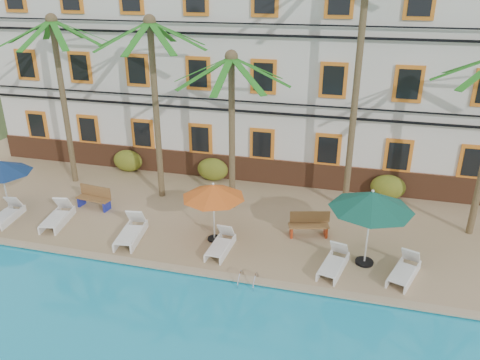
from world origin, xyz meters
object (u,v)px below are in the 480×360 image
(palm_b, at_px, (154,84))
(lounger_b, at_px, (58,216))
(umbrella_red, at_px, (213,191))
(lounger_c, at_px, (131,231))
(lounger_e, at_px, (334,263))
(bench_right, at_px, (308,224))
(umbrella_blue, at_px, (1,167))
(lounger_f, at_px, (405,270))
(pool_ladder, at_px, (248,282))
(palm_d, at_px, (360,53))
(lounger_d, at_px, (221,244))
(palm_c, at_px, (232,108))
(umbrella_green, at_px, (372,201))
(palm_a, at_px, (60,77))
(lounger_a, at_px, (7,214))
(bench_left, at_px, (95,197))

(palm_b, relative_size, lounger_b, 3.82)
(umbrella_red, distance_m, lounger_c, 3.51)
(palm_b, xyz_separation_m, lounger_e, (7.86, -3.92, -4.71))
(bench_right, bearing_deg, palm_b, 164.88)
(umbrella_blue, relative_size, lounger_c, 1.16)
(lounger_f, height_order, pool_ladder, lounger_f)
(palm_d, bearing_deg, lounger_e, -91.11)
(lounger_c, distance_m, lounger_d, 3.46)
(lounger_e, bearing_deg, palm_d, 88.89)
(palm_c, distance_m, palm_d, 5.20)
(palm_c, relative_size, lounger_f, 3.48)
(lounger_b, height_order, lounger_d, lounger_b)
(palm_c, distance_m, umbrella_red, 3.62)
(pool_ladder, bearing_deg, umbrella_green, 30.31)
(lounger_e, distance_m, pool_ladder, 2.95)
(palm_a, height_order, lounger_a, palm_a)
(lounger_b, distance_m, pool_ladder, 8.46)
(palm_a, xyz_separation_m, lounger_b, (1.75, -3.91, -4.64))
(lounger_f, bearing_deg, pool_ladder, -161.97)
(palm_a, xyz_separation_m, palm_c, (8.05, -0.77, -0.65))
(palm_c, xyz_separation_m, umbrella_blue, (-8.75, -2.90, -2.26))
(bench_right, bearing_deg, palm_d, 66.04)
(palm_c, relative_size, lounger_b, 3.24)
(palm_b, height_order, lounger_b, palm_b)
(lounger_e, xyz_separation_m, pool_ladder, (-2.58, -1.42, -0.27))
(palm_d, bearing_deg, lounger_f, -65.29)
(palm_b, bearing_deg, pool_ladder, -45.29)
(umbrella_blue, xyz_separation_m, lounger_a, (0.33, -0.53, -1.76))
(palm_d, bearing_deg, lounger_b, -158.39)
(bench_right, bearing_deg, umbrella_red, -159.36)
(palm_d, distance_m, lounger_d, 8.69)
(palm_b, distance_m, palm_c, 3.43)
(palm_b, xyz_separation_m, umbrella_green, (8.85, -3.26, -2.62))
(palm_c, bearing_deg, lounger_f, -27.29)
(palm_b, bearing_deg, lounger_b, -130.70)
(lounger_d, xyz_separation_m, pool_ladder, (1.39, -1.60, -0.26))
(palm_c, relative_size, umbrella_green, 2.36)
(bench_right, bearing_deg, umbrella_blue, -173.60)
(lounger_f, bearing_deg, umbrella_red, 173.96)
(lounger_f, bearing_deg, lounger_e, -176.32)
(lounger_d, xyz_separation_m, lounger_e, (3.97, -0.17, 0.01))
(umbrella_red, height_order, lounger_b, umbrella_red)
(palm_d, xyz_separation_m, lounger_c, (-7.52, -4.70, -6.09))
(palm_a, distance_m, umbrella_blue, 4.73)
(lounger_c, relative_size, lounger_f, 1.10)
(palm_d, distance_m, lounger_c, 10.76)
(palm_a, distance_m, lounger_f, 16.09)
(palm_c, distance_m, lounger_c, 6.06)
(lounger_c, distance_m, bench_left, 3.36)
(palm_a, relative_size, lounger_d, 4.34)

